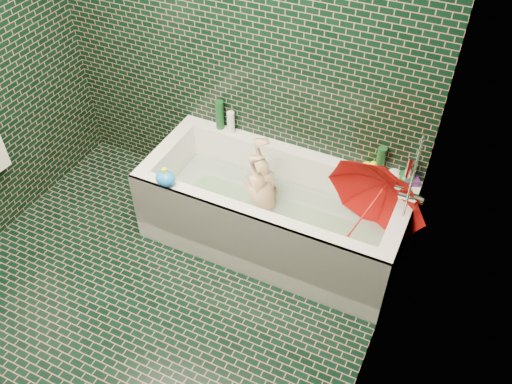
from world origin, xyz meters
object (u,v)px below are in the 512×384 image
at_px(bath_toy, 165,178).
at_px(bathtub, 272,219).
at_px(child, 266,204).
at_px(umbrella, 366,211).
at_px(rubber_duck, 369,166).

bearing_deg(bath_toy, bathtub, 19.45).
bearing_deg(child, bathtub, 68.57).
relative_size(bathtub, umbrella, 2.76).
bearing_deg(umbrella, rubber_duck, 124.68).
relative_size(child, umbrella, 1.48).
bearing_deg(child, rubber_duck, 110.70).
relative_size(child, rubber_duck, 7.35).
xyz_separation_m(bathtub, child, (-0.06, 0.01, 0.10)).
bearing_deg(rubber_duck, child, -131.24).
xyz_separation_m(rubber_duck, bath_toy, (-1.09, -0.66, 0.01)).
bearing_deg(child, umbrella, 77.95).
xyz_separation_m(child, bath_toy, (-0.53, -0.33, 0.30)).
bearing_deg(rubber_duck, bathtub, -127.61).
distance_m(child, rubber_duck, 0.71).
distance_m(umbrella, rubber_duck, 0.37).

